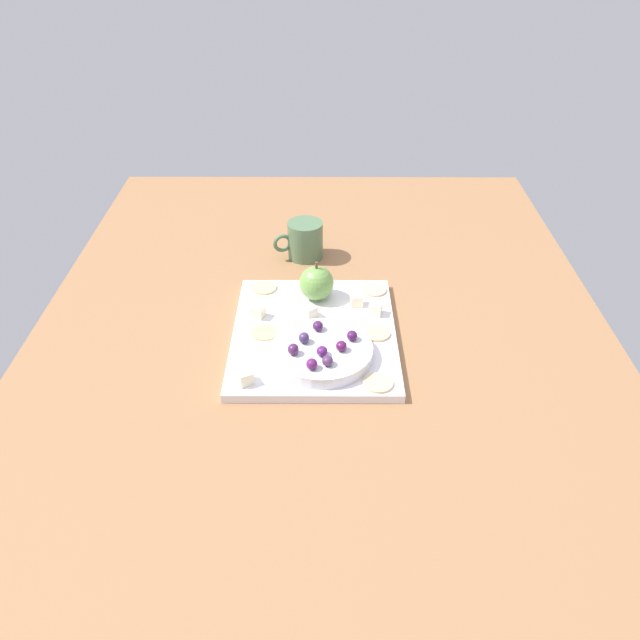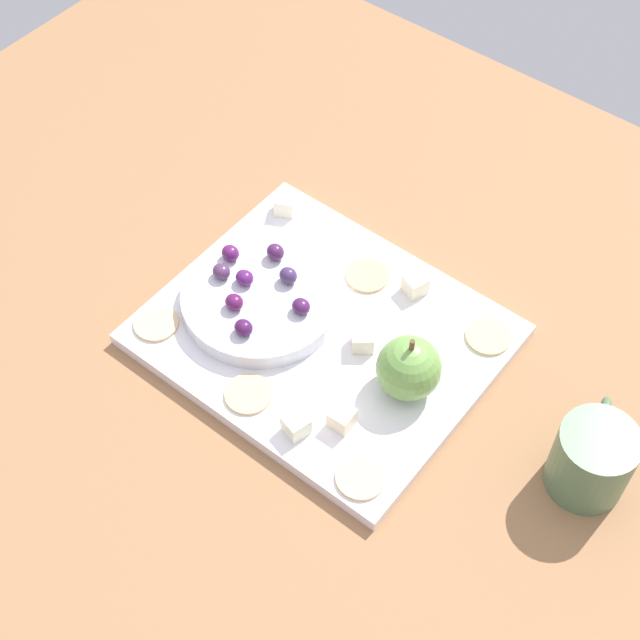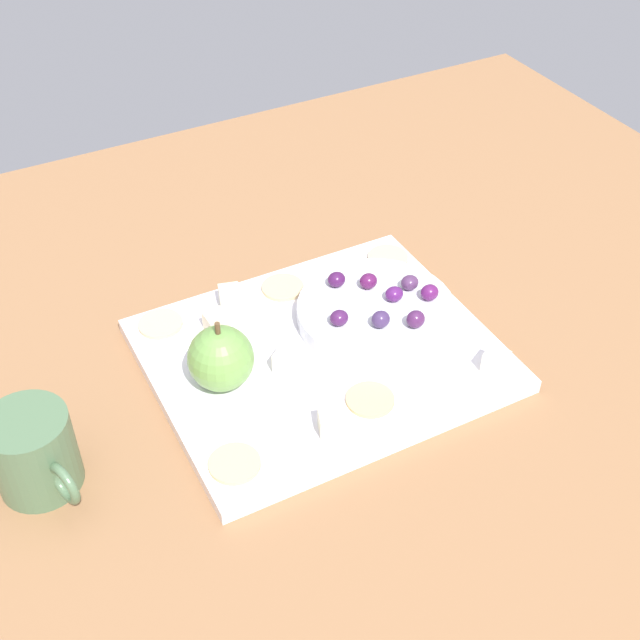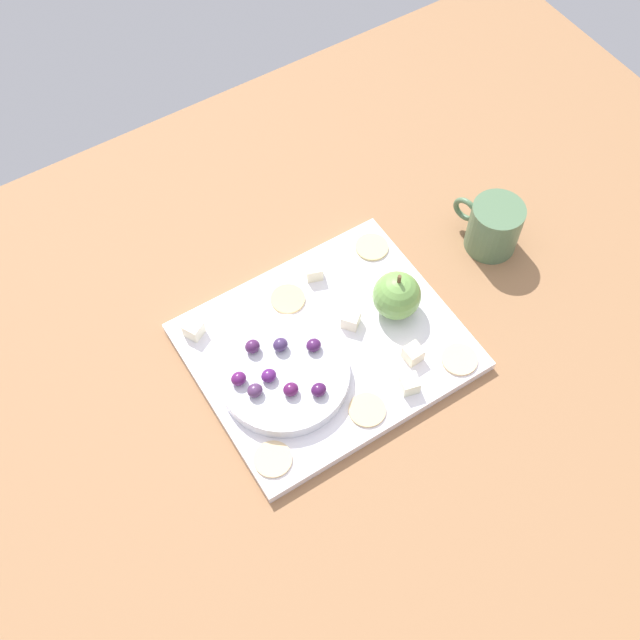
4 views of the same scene
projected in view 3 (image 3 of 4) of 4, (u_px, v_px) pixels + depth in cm
name	position (u px, v px, depth cm)	size (l,w,h in cm)	color
table	(278.00, 383.00, 87.85)	(135.62, 102.80, 4.77)	#966843
platter	(321.00, 355.00, 86.43)	(33.65, 28.06, 1.50)	white
serving_dish	(378.00, 316.00, 88.45)	(16.58, 16.58, 2.01)	silver
apple_whole	(221.00, 358.00, 80.30)	(6.40, 6.40, 6.40)	#6D9F49
apple_stem	(218.00, 328.00, 77.83)	(0.50, 0.50, 1.20)	brown
cheese_cube_0	(230.00, 297.00, 90.68)	(2.18, 2.18, 2.18)	white
cheese_cube_1	(291.00, 360.00, 83.25)	(2.18, 2.18, 2.18)	#F3E3C4
cheese_cube_2	(328.00, 423.00, 76.86)	(2.18, 2.18, 2.18)	#F9EBC6
cheese_cube_3	(496.00, 362.00, 83.04)	(2.18, 2.18, 2.18)	#F8F0CC
cheese_cube_4	(216.00, 323.00, 87.45)	(2.18, 2.18, 2.18)	#F8E5BE
cracker_0	(370.00, 400.00, 80.34)	(4.65, 4.65, 0.40)	#E2B97A
cracker_1	(160.00, 324.00, 88.67)	(4.65, 4.65, 0.40)	beige
cracker_2	(235.00, 464.00, 74.45)	(4.65, 4.65, 0.40)	#DFC484
cracker_3	(283.00, 287.00, 93.32)	(4.65, 4.65, 0.40)	#DFBB85
cracker_4	(388.00, 258.00, 97.51)	(4.65, 4.65, 0.40)	#E1BE8C
grape_0	(381.00, 319.00, 85.07)	(1.94, 1.75, 1.79)	#412C58
grape_1	(430.00, 292.00, 88.41)	(1.94, 1.75, 1.71)	#591A5A
grape_2	(339.00, 318.00, 85.39)	(1.94, 1.75, 1.60)	#461C4E
grape_3	(410.00, 283.00, 89.76)	(1.94, 1.75, 1.58)	#4E2D55
grape_4	(395.00, 295.00, 88.26)	(1.94, 1.75, 1.56)	#541C63
grape_5	(368.00, 281.00, 89.91)	(1.94, 1.75, 1.65)	#54184C
grape_6	(416.00, 319.00, 85.05)	(1.94, 1.75, 1.84)	#4A214E
grape_7	(337.00, 279.00, 90.14)	(1.94, 1.75, 1.62)	#43174A
cup	(34.00, 453.00, 72.56)	(7.32, 10.33, 7.77)	#50704E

